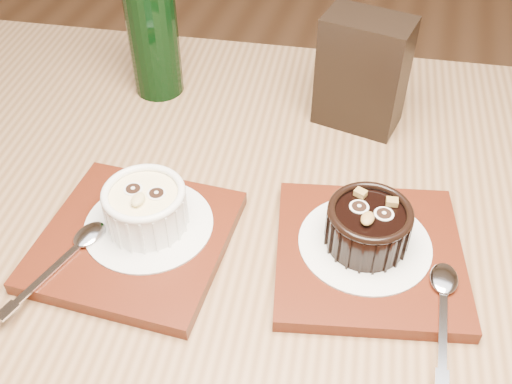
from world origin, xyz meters
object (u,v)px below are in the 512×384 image
Objects in this scene: green_bottle at (152,26)px; ramekin_white at (146,206)px; condiment_stand at (363,72)px; tray_right at (369,255)px; tray_left at (135,240)px; ramekin_dark at (368,225)px; table at (275,305)px.

ramekin_white is at bearing -69.85° from green_bottle.
condiment_stand reaches higher than ramekin_white.
green_bottle is (-0.31, 0.22, 0.09)m from tray_right.
tray_left is at bearing -169.11° from tray_right.
condiment_stand reaches higher than tray_left.
tray_left and tray_right have the same top height.
tray_left is 0.33m from condiment_stand.
tray_left is 0.04m from ramekin_white.
ramekin_dark reaches higher than tray_left.
table is 9.07× the size of condiment_stand.
ramekin_dark is at bearing 8.06° from ramekin_white.
tray_left reaches higher than table.
ramekin_dark is at bearing 12.74° from tray_left.
tray_right is at bearing -78.35° from condiment_stand.
ramekin_dark is (0.22, 0.05, 0.03)m from tray_left.
tray_left is 2.21× the size of ramekin_white.
tray_left is at bearing -159.79° from ramekin_dark.
ramekin_dark is at bearing 133.14° from tray_right.
ramekin_white reaches higher than tray_left.
table is 0.19m from ramekin_white.
tray_left is 0.23m from tray_right.
green_bottle reaches higher than tray_right.
condiment_stand is (-0.04, 0.22, 0.03)m from ramekin_dark.
table is at bearing 12.32° from tray_left.
condiment_stand is (0.04, 0.24, 0.16)m from table.
ramekin_white reaches higher than tray_right.
table is at bearing -171.41° from tray_right.
ramekin_white is 0.27m from green_bottle.
green_bottle is (-0.22, 0.24, 0.18)m from table.
tray_right is at bearing -35.72° from green_bottle.
tray_left is 1.29× the size of condiment_stand.
tray_left is at bearing -167.68° from table.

